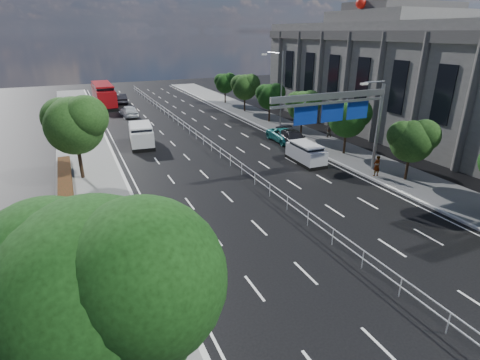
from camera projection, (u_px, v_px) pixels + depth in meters
ground at (351, 260)px, 19.40m from camera, size 160.00×160.00×0.00m
sidewalk_near at (122, 326)px, 14.96m from camera, size 5.00×140.00×0.14m
kerb_near at (183, 308)px, 15.92m from camera, size 0.25×140.00×0.15m
kerb_far at (468, 224)px, 22.83m from camera, size 0.25×140.00×0.15m
median_fence at (205, 142)px, 38.24m from camera, size 0.05×85.00×1.02m
hedge_near at (69, 264)px, 18.39m from camera, size 1.00×36.00×0.44m
toilet_sign at (128, 261)px, 14.11m from camera, size 1.62×0.18×4.34m
overhead_gantry at (342, 108)px, 28.42m from camera, size 10.24×0.38×7.45m
streetlight_far at (279, 85)px, 43.50m from camera, size 2.78×2.40×9.00m
civic_hall at (392, 74)px, 44.80m from camera, size 14.40×36.00×14.35m
near_tree_big at (98, 289)px, 8.96m from camera, size 5.72×5.33×7.71m
near_tree_back at (75, 122)px, 28.32m from camera, size 4.84×4.51×6.69m
far_tree_c at (413, 139)px, 28.36m from camera, size 3.52×3.28×4.94m
far_tree_d at (348, 117)px, 34.60m from camera, size 3.85×3.59×5.34m
far_tree_e at (303, 105)px, 41.00m from camera, size 3.63×3.38×5.13m
far_tree_f at (270, 95)px, 47.37m from camera, size 3.52×3.28×5.02m
far_tree_g at (245, 86)px, 53.61m from camera, size 3.96×3.69×5.45m
far_tree_h at (225, 82)px, 60.08m from camera, size 3.41×3.18×4.91m
white_minivan at (141, 135)px, 38.42m from camera, size 2.77×5.36×2.24m
red_bus at (103, 94)px, 58.99m from camera, size 2.80×11.57×3.45m
near_car_silver at (129, 111)px, 51.67m from camera, size 2.07×4.73×1.58m
near_car_dark at (121, 99)px, 61.14m from camera, size 1.79×4.75×1.55m
silver_minivan at (306, 153)px, 33.42m from camera, size 1.92×4.34×1.78m
parked_car_teal at (284, 135)px, 39.89m from camera, size 2.39×4.98×1.37m
parked_car_dark at (293, 139)px, 38.38m from camera, size 2.87×5.58×1.55m
pedestrian_a at (377, 166)px, 29.95m from camera, size 0.63×0.43×1.71m
pedestrian_b at (328, 129)px, 41.11m from camera, size 0.84×0.67×1.69m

